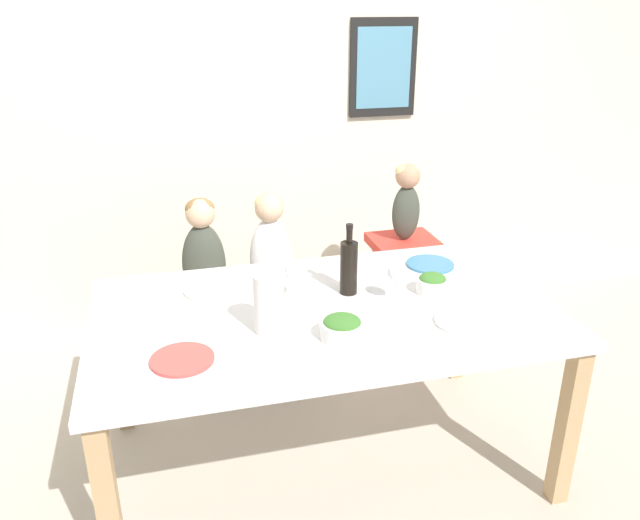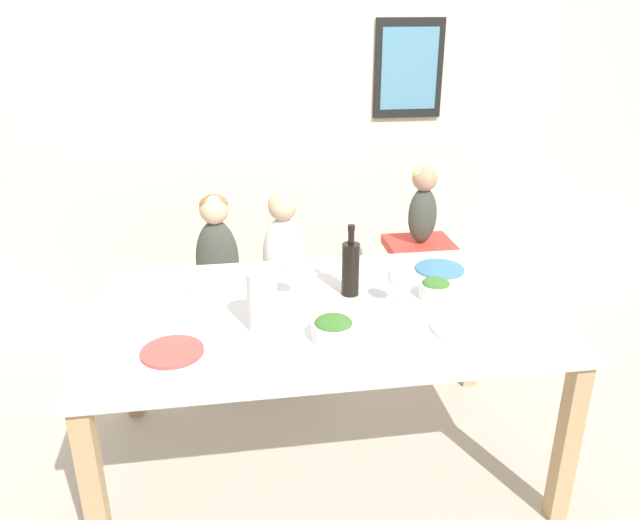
# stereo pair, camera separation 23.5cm
# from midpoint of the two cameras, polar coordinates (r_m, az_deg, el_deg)

# --- Properties ---
(ground_plane) EXTENTS (14.00, 14.00, 0.00)m
(ground_plane) POSITION_cam_midpoint_polar(r_m,az_deg,el_deg) (2.93, 2.66, -17.71)
(ground_plane) COLOR #BCB2A3
(wall_back) EXTENTS (10.00, 0.09, 2.70)m
(wall_back) POSITION_cam_midpoint_polar(r_m,az_deg,el_deg) (3.64, -1.29, 14.07)
(wall_back) COLOR beige
(wall_back) RESTS_ON ground_plane
(dining_table) EXTENTS (1.84, 1.06, 0.75)m
(dining_table) POSITION_cam_midpoint_polar(r_m,az_deg,el_deg) (2.55, 2.93, -6.18)
(dining_table) COLOR silver
(dining_table) RESTS_ON ground_plane
(chair_far_left) EXTENTS (0.41, 0.38, 0.46)m
(chair_far_left) POSITION_cam_midpoint_polar(r_m,az_deg,el_deg) (3.29, -7.03, -4.72)
(chair_far_left) COLOR silver
(chair_far_left) RESTS_ON ground_plane
(chair_far_center) EXTENTS (0.41, 0.38, 0.46)m
(chair_far_center) POSITION_cam_midpoint_polar(r_m,az_deg,el_deg) (3.31, -1.20, -4.35)
(chair_far_center) COLOR silver
(chair_far_center) RESTS_ON ground_plane
(chair_right_highchair) EXTENTS (0.35, 0.32, 0.71)m
(chair_right_highchair) POSITION_cam_midpoint_polar(r_m,az_deg,el_deg) (3.41, 10.98, -0.98)
(chair_right_highchair) COLOR silver
(chair_right_highchair) RESTS_ON ground_plane
(person_child_left) EXTENTS (0.22, 0.15, 0.55)m
(person_child_left) POSITION_cam_midpoint_polar(r_m,az_deg,el_deg) (3.14, -7.34, 1.20)
(person_child_left) COLOR #3D4238
(person_child_left) RESTS_ON chair_far_left
(person_child_center) EXTENTS (0.22, 0.15, 0.55)m
(person_child_center) POSITION_cam_midpoint_polar(r_m,az_deg,el_deg) (3.17, -1.26, 1.55)
(person_child_center) COLOR silver
(person_child_center) RESTS_ON chair_far_center
(person_baby_right) EXTENTS (0.15, 0.13, 0.41)m
(person_baby_right) POSITION_cam_midpoint_polar(r_m,az_deg,el_deg) (3.27, 11.49, 5.48)
(person_baby_right) COLOR #3D4238
(person_baby_right) RESTS_ON chair_right_highchair
(wine_bottle) EXTENTS (0.07, 0.07, 0.31)m
(wine_bottle) POSITION_cam_midpoint_polar(r_m,az_deg,el_deg) (2.59, 5.42, -0.72)
(wine_bottle) COLOR black
(wine_bottle) RESTS_ON dining_table
(paper_towel_roll) EXTENTS (0.11, 0.11, 0.23)m
(paper_towel_roll) POSITION_cam_midpoint_polar(r_m,az_deg,el_deg) (2.31, -2.39, -3.82)
(paper_towel_roll) COLOR white
(paper_towel_roll) RESTS_ON dining_table
(wine_glass_near) EXTENTS (0.07, 0.07, 0.17)m
(wine_glass_near) POSITION_cam_midpoint_polar(r_m,az_deg,el_deg) (2.52, 9.69, -1.56)
(wine_glass_near) COLOR white
(wine_glass_near) RESTS_ON dining_table
(wine_glass_far) EXTENTS (0.07, 0.07, 0.17)m
(wine_glass_far) POSITION_cam_midpoint_polar(r_m,az_deg,el_deg) (2.54, 0.24, -1.00)
(wine_glass_far) COLOR white
(wine_glass_far) RESTS_ON dining_table
(salad_bowl_large) EXTENTS (0.16, 0.16, 0.09)m
(salad_bowl_large) POSITION_cam_midpoint_polar(r_m,az_deg,el_deg) (2.28, 4.23, -6.30)
(salad_bowl_large) COLOR white
(salad_bowl_large) RESTS_ON dining_table
(salad_bowl_small) EXTENTS (0.13, 0.13, 0.09)m
(salad_bowl_small) POSITION_cam_midpoint_polar(r_m,az_deg,el_deg) (2.65, 13.04, -2.58)
(salad_bowl_small) COLOR white
(salad_bowl_small) RESTS_ON dining_table
(dinner_plate_front_left) EXTENTS (0.22, 0.22, 0.01)m
(dinner_plate_front_left) POSITION_cam_midpoint_polar(r_m,az_deg,el_deg) (2.24, -10.44, -8.33)
(dinner_plate_front_left) COLOR #D14C47
(dinner_plate_front_left) RESTS_ON dining_table
(dinner_plate_back_left) EXTENTS (0.22, 0.22, 0.01)m
(dinner_plate_back_left) POSITION_cam_midpoint_polar(r_m,az_deg,el_deg) (2.71, -7.24, -2.35)
(dinner_plate_back_left) COLOR silver
(dinner_plate_back_left) RESTS_ON dining_table
(dinner_plate_back_right) EXTENTS (0.22, 0.22, 0.01)m
(dinner_plate_back_right) POSITION_cam_midpoint_polar(r_m,az_deg,el_deg) (2.93, 13.16, -0.84)
(dinner_plate_back_right) COLOR teal
(dinner_plate_back_right) RESTS_ON dining_table
(dinner_plate_front_right) EXTENTS (0.22, 0.22, 0.01)m
(dinner_plate_front_right) POSITION_cam_midpoint_polar(r_m,az_deg,el_deg) (2.43, 15.46, -6.13)
(dinner_plate_front_right) COLOR silver
(dinner_plate_front_right) RESTS_ON dining_table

